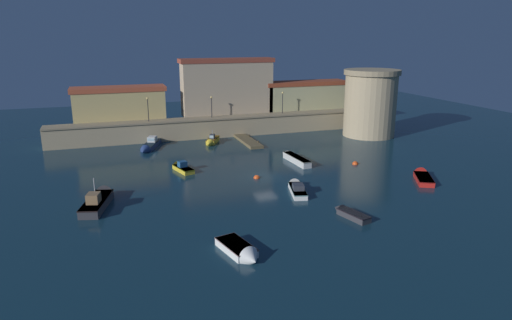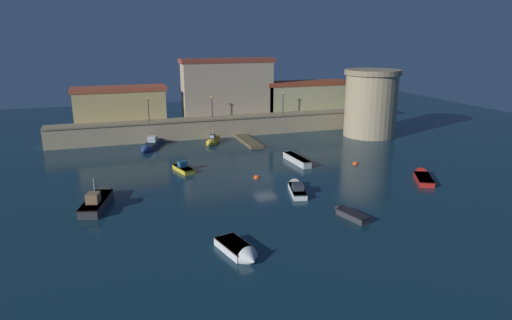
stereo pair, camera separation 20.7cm
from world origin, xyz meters
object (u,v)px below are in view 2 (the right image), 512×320
at_px(moored_boat_8, 150,145).
at_px(mooring_buoy_0, 355,164).
at_px(quay_lamp_2, 283,99).
at_px(moored_boat_4, 348,213).
at_px(quay_lamp_1, 212,103).
at_px(moored_boat_0, 181,167).
at_px(moored_boat_3, 99,199).
at_px(quay_lamp_0, 148,105).
at_px(moored_boat_5, 422,176).
at_px(moored_boat_1, 241,252).
at_px(mooring_buoy_1, 257,178).
at_px(fortress_tower, 371,103).
at_px(moored_boat_6, 294,158).
at_px(moored_boat_2, 212,141).
at_px(moored_boat_7, 296,188).

bearing_deg(moored_boat_8, mooring_buoy_0, 76.53).
height_order(quay_lamp_2, moored_boat_4, quay_lamp_2).
distance_m(quay_lamp_1, moored_boat_0, 19.65).
bearing_deg(moored_boat_3, quay_lamp_0, -1.00).
relative_size(moored_boat_4, moored_boat_5, 0.76).
xyz_separation_m(moored_boat_1, moored_boat_5, (25.07, 11.27, -0.02)).
bearing_deg(mooring_buoy_1, fortress_tower, 32.62).
bearing_deg(moored_boat_8, quay_lamp_2, 123.90).
relative_size(quay_lamp_1, moored_boat_0, 0.71).
relative_size(moored_boat_0, moored_boat_5, 0.85).
height_order(moored_boat_5, moored_boat_8, moored_boat_8).
xyz_separation_m(moored_boat_6, mooring_buoy_0, (6.87, -3.76, -0.45)).
bearing_deg(moored_boat_4, mooring_buoy_1, 3.27).
distance_m(moored_boat_4, mooring_buoy_1, 14.15).
xyz_separation_m(quay_lamp_0, moored_boat_5, (27.48, -29.66, -5.22)).
relative_size(moored_boat_0, moored_boat_6, 0.65).
bearing_deg(moored_boat_5, mooring_buoy_1, 98.86).
bearing_deg(fortress_tower, quay_lamp_2, 148.66).
distance_m(moored_boat_4, mooring_buoy_0, 17.74).
bearing_deg(mooring_buoy_0, moored_boat_2, 130.96).
xyz_separation_m(quay_lamp_1, moored_boat_1, (-7.53, -40.93, -5.05)).
bearing_deg(moored_boat_0, moored_boat_8, -4.08).
relative_size(quay_lamp_1, moored_boat_1, 0.69).
xyz_separation_m(moored_boat_0, moored_boat_8, (-2.45, 12.26, 0.08)).
bearing_deg(moored_boat_7, quay_lamp_0, 37.56).
bearing_deg(moored_boat_8, moored_boat_3, 3.33).
bearing_deg(moored_boat_2, moored_boat_4, 35.83).
height_order(moored_boat_1, moored_boat_5, moored_boat_1).
distance_m(moored_boat_4, moored_boat_6, 18.89).
xyz_separation_m(moored_boat_5, mooring_buoy_1, (-17.87, 6.40, -0.32)).
relative_size(fortress_tower, moored_boat_5, 1.89).
xyz_separation_m(quay_lamp_0, mooring_buoy_0, (23.43, -21.82, -5.54)).
distance_m(fortress_tower, quay_lamp_1, 25.51).
bearing_deg(moored_boat_2, quay_lamp_0, -92.50).
relative_size(quay_lamp_0, mooring_buoy_1, 4.96).
bearing_deg(quay_lamp_0, moored_boat_1, -86.63).
xyz_separation_m(quay_lamp_2, moored_boat_3, (-29.78, -26.28, -5.01)).
bearing_deg(moored_boat_5, moored_boat_4, 146.12).
xyz_separation_m(moored_boat_2, mooring_buoy_1, (0.91, -18.42, -0.43)).
height_order(moored_boat_0, mooring_buoy_1, moored_boat_0).
bearing_deg(moored_boat_7, moored_boat_6, -7.64).
bearing_deg(moored_boat_0, mooring_buoy_1, -143.46).
distance_m(moored_boat_3, moored_boat_7, 19.97).
distance_m(moored_boat_1, mooring_buoy_0, 28.41).
bearing_deg(fortress_tower, moored_boat_6, -149.15).
relative_size(moored_boat_1, moored_boat_3, 0.66).
height_order(fortress_tower, quay_lamp_1, fortress_tower).
relative_size(moored_boat_7, mooring_buoy_1, 7.94).
relative_size(moored_boat_4, mooring_buoy_1, 5.81).
distance_m(moored_boat_1, moored_boat_4, 12.20).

